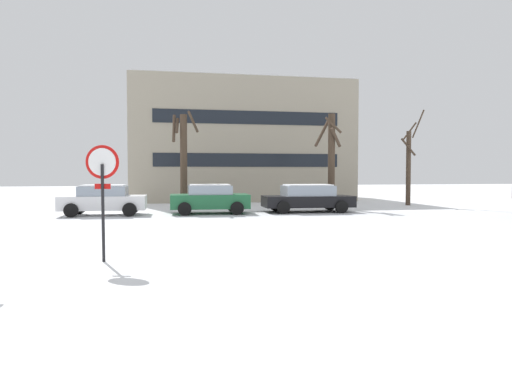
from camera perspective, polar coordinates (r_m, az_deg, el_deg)
The scene contains 10 objects.
ground_plane at distance 13.68m, azimuth -10.72°, elevation -6.23°, with size 120.00×120.00×0.00m, color white.
road_surface at distance 17.62m, azimuth -10.77°, elevation -4.30°, with size 80.00×9.94×0.00m.
stop_sign at distance 11.26m, azimuth -17.91°, elevation 1.36°, with size 0.75×0.18×2.65m.
parked_car_white at distance 23.69m, azimuth -17.80°, elevation -0.88°, with size 3.99×2.10×1.44m.
parked_car_green at distance 23.52m, azimuth -5.57°, elevation -0.79°, with size 3.87×2.15×1.45m.
parked_car_black at distance 24.53m, azimuth 6.21°, elevation -0.71°, with size 4.62×2.20×1.42m.
tree_far_right at distance 26.38m, azimuth -8.71°, elevation 4.08°, with size 1.50×1.47×5.31m.
tree_far_mid at distance 30.88m, azimuth 17.84°, elevation 3.16°, with size 1.31×1.32×5.84m.
tree_far_left at distance 27.35m, azimuth 8.98°, elevation 4.09°, with size 1.53×1.55×5.34m.
building_far_left at distance 37.77m, azimuth -2.43°, elevation 5.86°, with size 15.77×11.30×8.68m.
Camera 1 is at (-0.04, -13.53, 2.03)m, focal length 33.39 mm.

